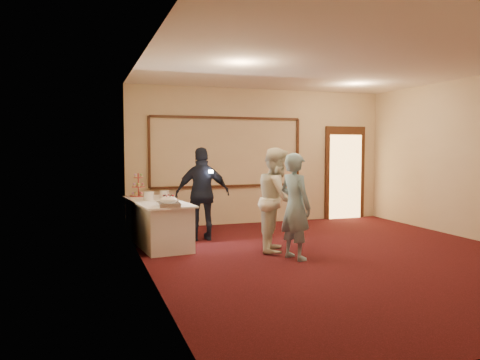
{
  "coord_description": "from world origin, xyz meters",
  "views": [
    {
      "loc": [
        -3.83,
        -6.34,
        1.7
      ],
      "look_at": [
        -1.29,
        1.15,
        1.15
      ],
      "focal_mm": 35.0,
      "sensor_mm": 36.0,
      "label": 1
    }
  ],
  "objects_px": {
    "buffet_table": "(157,222)",
    "tart": "(169,201)",
    "man": "(295,206)",
    "plate_stack_a": "(149,196)",
    "plate_stack_b": "(164,194)",
    "cupcake_stand": "(138,187)",
    "woman": "(277,200)",
    "pavlova_tray": "(168,202)",
    "guest": "(203,194)"
  },
  "relations": [
    {
      "from": "buffet_table",
      "to": "tart",
      "type": "bearing_deg",
      "value": -68.51
    },
    {
      "from": "tart",
      "to": "man",
      "type": "height_order",
      "value": "man"
    },
    {
      "from": "plate_stack_a",
      "to": "tart",
      "type": "relative_size",
      "value": 0.62
    },
    {
      "from": "plate_stack_b",
      "to": "man",
      "type": "bearing_deg",
      "value": -52.42
    },
    {
      "from": "cupcake_stand",
      "to": "plate_stack_b",
      "type": "relative_size",
      "value": 2.77
    },
    {
      "from": "plate_stack_a",
      "to": "plate_stack_b",
      "type": "relative_size",
      "value": 1.08
    },
    {
      "from": "plate_stack_a",
      "to": "woman",
      "type": "height_order",
      "value": "woman"
    },
    {
      "from": "plate_stack_b",
      "to": "tart",
      "type": "distance_m",
      "value": 0.74
    },
    {
      "from": "pavlova_tray",
      "to": "woman",
      "type": "bearing_deg",
      "value": -10.34
    },
    {
      "from": "cupcake_stand",
      "to": "man",
      "type": "distance_m",
      "value": 3.33
    },
    {
      "from": "plate_stack_a",
      "to": "tart",
      "type": "xyz_separation_m",
      "value": [
        0.28,
        -0.48,
        -0.05
      ]
    },
    {
      "from": "man",
      "to": "plate_stack_a",
      "type": "bearing_deg",
      "value": 28.19
    },
    {
      "from": "cupcake_stand",
      "to": "man",
      "type": "relative_size",
      "value": 0.3
    },
    {
      "from": "buffet_table",
      "to": "guest",
      "type": "height_order",
      "value": "guest"
    },
    {
      "from": "buffet_table",
      "to": "cupcake_stand",
      "type": "bearing_deg",
      "value": 103.97
    },
    {
      "from": "man",
      "to": "woman",
      "type": "height_order",
      "value": "woman"
    },
    {
      "from": "buffet_table",
      "to": "plate_stack_a",
      "type": "bearing_deg",
      "value": 143.85
    },
    {
      "from": "guest",
      "to": "buffet_table",
      "type": "bearing_deg",
      "value": 12.32
    },
    {
      "from": "buffet_table",
      "to": "plate_stack_b",
      "type": "xyz_separation_m",
      "value": [
        0.19,
        0.36,
        0.46
      ]
    },
    {
      "from": "buffet_table",
      "to": "tart",
      "type": "relative_size",
      "value": 7.12
    },
    {
      "from": "buffet_table",
      "to": "woman",
      "type": "xyz_separation_m",
      "value": [
        1.79,
        -1.15,
        0.46
      ]
    },
    {
      "from": "pavlova_tray",
      "to": "cupcake_stand",
      "type": "relative_size",
      "value": 1.0
    },
    {
      "from": "buffet_table",
      "to": "woman",
      "type": "height_order",
      "value": "woman"
    },
    {
      "from": "cupcake_stand",
      "to": "plate_stack_b",
      "type": "bearing_deg",
      "value": -51.52
    },
    {
      "from": "buffet_table",
      "to": "pavlova_tray",
      "type": "bearing_deg",
      "value": -86.21
    },
    {
      "from": "pavlova_tray",
      "to": "guest",
      "type": "xyz_separation_m",
      "value": [
        0.8,
        0.96,
        0.01
      ]
    },
    {
      "from": "plate_stack_a",
      "to": "man",
      "type": "xyz_separation_m",
      "value": [
        1.95,
        -1.86,
        -0.04
      ]
    },
    {
      "from": "tart",
      "to": "guest",
      "type": "relative_size",
      "value": 0.18
    },
    {
      "from": "pavlova_tray",
      "to": "guest",
      "type": "bearing_deg",
      "value": 50.11
    },
    {
      "from": "plate_stack_a",
      "to": "guest",
      "type": "bearing_deg",
      "value": 1.54
    },
    {
      "from": "plate_stack_b",
      "to": "man",
      "type": "distance_m",
      "value": 2.67
    },
    {
      "from": "pavlova_tray",
      "to": "woman",
      "type": "relative_size",
      "value": 0.28
    },
    {
      "from": "plate_stack_a",
      "to": "woman",
      "type": "xyz_separation_m",
      "value": [
        1.92,
        -1.25,
        -0.0
      ]
    },
    {
      "from": "pavlova_tray",
      "to": "tart",
      "type": "bearing_deg",
      "value": 78.05
    },
    {
      "from": "cupcake_stand",
      "to": "plate_stack_a",
      "type": "relative_size",
      "value": 2.56
    },
    {
      "from": "buffet_table",
      "to": "tart",
      "type": "distance_m",
      "value": 0.58
    },
    {
      "from": "tart",
      "to": "plate_stack_a",
      "type": "bearing_deg",
      "value": 120.38
    },
    {
      "from": "plate_stack_b",
      "to": "man",
      "type": "relative_size",
      "value": 0.11
    },
    {
      "from": "cupcake_stand",
      "to": "buffet_table",
      "type": "bearing_deg",
      "value": -76.03
    },
    {
      "from": "cupcake_stand",
      "to": "tart",
      "type": "height_order",
      "value": "cupcake_stand"
    },
    {
      "from": "cupcake_stand",
      "to": "tart",
      "type": "relative_size",
      "value": 1.6
    },
    {
      "from": "pavlova_tray",
      "to": "man",
      "type": "bearing_deg",
      "value": -27.68
    },
    {
      "from": "plate_stack_a",
      "to": "man",
      "type": "distance_m",
      "value": 2.69
    },
    {
      "from": "buffet_table",
      "to": "pavlova_tray",
      "type": "distance_m",
      "value": 0.95
    },
    {
      "from": "pavlova_tray",
      "to": "man",
      "type": "relative_size",
      "value": 0.3
    },
    {
      "from": "pavlova_tray",
      "to": "guest",
      "type": "height_order",
      "value": "guest"
    },
    {
      "from": "woman",
      "to": "plate_stack_a",
      "type": "bearing_deg",
      "value": 83.78
    },
    {
      "from": "woman",
      "to": "guest",
      "type": "distance_m",
      "value": 1.58
    },
    {
      "from": "pavlova_tray",
      "to": "cupcake_stand",
      "type": "bearing_deg",
      "value": 99.06
    },
    {
      "from": "guest",
      "to": "tart",
      "type": "bearing_deg",
      "value": 39.91
    }
  ]
}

